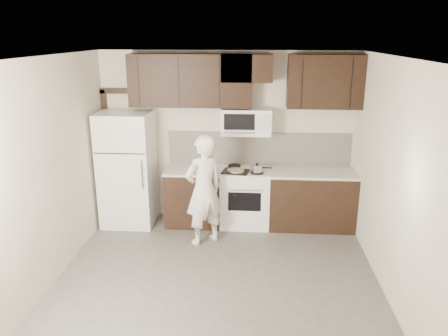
# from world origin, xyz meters

# --- Properties ---
(floor) EXTENTS (4.50, 4.50, 0.00)m
(floor) POSITION_xyz_m (0.00, 0.00, 0.00)
(floor) COLOR #4F4C4A
(floor) RESTS_ON ground
(back_wall) EXTENTS (4.00, 0.00, 4.00)m
(back_wall) POSITION_xyz_m (0.00, 2.25, 1.35)
(back_wall) COLOR beige
(back_wall) RESTS_ON ground
(ceiling) EXTENTS (4.50, 4.50, 0.00)m
(ceiling) POSITION_xyz_m (0.00, 0.00, 2.70)
(ceiling) COLOR white
(ceiling) RESTS_ON back_wall
(counter_run) EXTENTS (2.95, 0.64, 0.91)m
(counter_run) POSITION_xyz_m (0.60, 1.94, 0.46)
(counter_run) COLOR black
(counter_run) RESTS_ON floor
(stove) EXTENTS (0.76, 0.66, 0.94)m
(stove) POSITION_xyz_m (0.30, 1.94, 0.46)
(stove) COLOR white
(stove) RESTS_ON floor
(backsplash) EXTENTS (2.90, 0.02, 0.54)m
(backsplash) POSITION_xyz_m (0.50, 2.24, 1.18)
(backsplash) COLOR beige
(backsplash) RESTS_ON counter_run
(upper_cabinets) EXTENTS (3.48, 0.35, 0.78)m
(upper_cabinets) POSITION_xyz_m (0.21, 2.08, 2.28)
(upper_cabinets) COLOR black
(upper_cabinets) RESTS_ON back_wall
(microwave) EXTENTS (0.76, 0.42, 0.40)m
(microwave) POSITION_xyz_m (0.30, 2.06, 1.65)
(microwave) COLOR white
(microwave) RESTS_ON upper_cabinets
(refrigerator) EXTENTS (0.80, 0.76, 1.80)m
(refrigerator) POSITION_xyz_m (-1.55, 1.89, 0.90)
(refrigerator) COLOR white
(refrigerator) RESTS_ON floor
(door_trim) EXTENTS (0.50, 0.08, 2.12)m
(door_trim) POSITION_xyz_m (-1.92, 2.21, 1.25)
(door_trim) COLOR black
(door_trim) RESTS_ON floor
(saucepan) EXTENTS (0.30, 0.18, 0.17)m
(saucepan) POSITION_xyz_m (0.48, 1.79, 0.98)
(saucepan) COLOR silver
(saucepan) RESTS_ON stove
(baking_tray) EXTENTS (0.44, 0.36, 0.02)m
(baking_tray) POSITION_xyz_m (0.15, 1.81, 0.92)
(baking_tray) COLOR black
(baking_tray) RESTS_ON counter_run
(pizza) EXTENTS (0.31, 0.31, 0.02)m
(pizza) POSITION_xyz_m (0.15, 1.81, 0.94)
(pizza) COLOR beige
(pizza) RESTS_ON baking_tray
(person) EXTENTS (0.70, 0.67, 1.62)m
(person) POSITION_xyz_m (-0.27, 1.26, 0.81)
(person) COLOR white
(person) RESTS_ON floor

